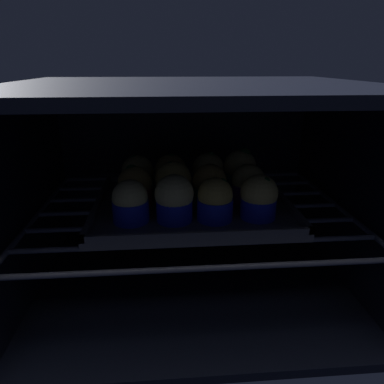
% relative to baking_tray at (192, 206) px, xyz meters
% --- Properties ---
extents(oven_cavity, '(0.59, 0.47, 0.37)m').
position_rel_baking_tray_xyz_m(oven_cavity, '(0.00, 0.05, 0.02)').
color(oven_cavity, black).
rests_on(oven_cavity, ground).
extents(oven_rack, '(0.55, 0.42, 0.01)m').
position_rel_baking_tray_xyz_m(oven_rack, '(0.00, 0.01, -0.01)').
color(oven_rack, '#444756').
rests_on(oven_rack, oven_cavity).
extents(baking_tray, '(0.33, 0.27, 0.02)m').
position_rel_baking_tray_xyz_m(baking_tray, '(0.00, 0.00, 0.00)').
color(baking_tray, '#4C4C51').
rests_on(baking_tray, oven_rack).
extents(muffin_row0_col0, '(0.06, 0.06, 0.07)m').
position_rel_baking_tray_xyz_m(muffin_row0_col0, '(-0.10, -0.07, 0.04)').
color(muffin_row0_col0, '#1928B7').
rests_on(muffin_row0_col0, baking_tray).
extents(muffin_row0_col1, '(0.06, 0.06, 0.07)m').
position_rel_baking_tray_xyz_m(muffin_row0_col1, '(-0.03, -0.07, 0.04)').
color(muffin_row0_col1, '#1928B7').
rests_on(muffin_row0_col1, baking_tray).
extents(muffin_row0_col2, '(0.06, 0.06, 0.07)m').
position_rel_baking_tray_xyz_m(muffin_row0_col2, '(0.03, -0.07, 0.04)').
color(muffin_row0_col2, '#1928B7').
rests_on(muffin_row0_col2, baking_tray).
extents(muffin_row0_col3, '(0.06, 0.06, 0.07)m').
position_rel_baking_tray_xyz_m(muffin_row0_col3, '(0.10, -0.07, 0.04)').
color(muffin_row0_col3, '#1928B7').
rests_on(muffin_row0_col3, baking_tray).
extents(muffin_row1_col0, '(0.06, 0.06, 0.07)m').
position_rel_baking_tray_xyz_m(muffin_row1_col0, '(-0.10, -0.00, 0.04)').
color(muffin_row1_col0, red).
rests_on(muffin_row1_col0, baking_tray).
extents(muffin_row1_col1, '(0.06, 0.06, 0.08)m').
position_rel_baking_tray_xyz_m(muffin_row1_col1, '(-0.03, -0.00, 0.04)').
color(muffin_row1_col1, '#0C8C84').
rests_on(muffin_row1_col1, baking_tray).
extents(muffin_row1_col2, '(0.06, 0.06, 0.07)m').
position_rel_baking_tray_xyz_m(muffin_row1_col2, '(0.03, -0.00, 0.04)').
color(muffin_row1_col2, '#0C8C84').
rests_on(muffin_row1_col2, baking_tray).
extents(muffin_row1_col3, '(0.06, 0.06, 0.07)m').
position_rel_baking_tray_xyz_m(muffin_row1_col3, '(0.10, -0.00, 0.04)').
color(muffin_row1_col3, '#7A238C').
rests_on(muffin_row1_col3, baking_tray).
extents(muffin_row2_col0, '(0.06, 0.06, 0.07)m').
position_rel_baking_tray_xyz_m(muffin_row2_col0, '(-0.10, 0.07, 0.04)').
color(muffin_row2_col0, '#0C8C84').
rests_on(muffin_row2_col0, baking_tray).
extents(muffin_row2_col1, '(0.06, 0.06, 0.07)m').
position_rel_baking_tray_xyz_m(muffin_row2_col1, '(-0.04, 0.06, 0.04)').
color(muffin_row2_col1, red).
rests_on(muffin_row2_col1, baking_tray).
extents(muffin_row2_col2, '(0.06, 0.06, 0.08)m').
position_rel_baking_tray_xyz_m(muffin_row2_col2, '(0.04, 0.06, 0.04)').
color(muffin_row2_col2, '#1928B7').
rests_on(muffin_row2_col2, baking_tray).
extents(muffin_row2_col3, '(0.06, 0.06, 0.08)m').
position_rel_baking_tray_xyz_m(muffin_row2_col3, '(0.10, 0.07, 0.04)').
color(muffin_row2_col3, '#0C8C84').
rests_on(muffin_row2_col3, baking_tray).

